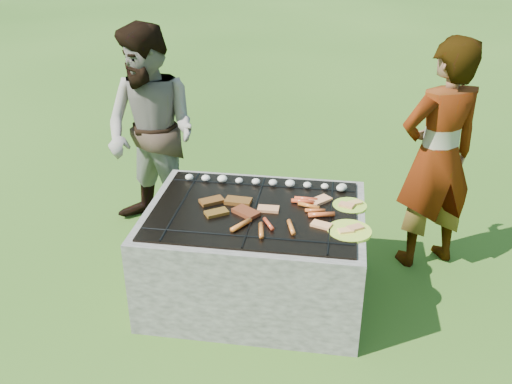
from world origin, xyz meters
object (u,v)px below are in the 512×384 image
plate_near (350,231)px  bystander (152,134)px  fire_pit (255,256)px  plate_far (350,206)px  cook (438,157)px

plate_near → bystander: size_ratio=0.16×
fire_pit → bystander: bearing=140.1°
fire_pit → plate_far: 0.66m
plate_far → plate_near: 0.30m
cook → bystander: cook is taller
fire_pit → plate_near: bearing=-16.8°
plate_far → plate_near: bearing=-89.9°
plate_near → bystander: 1.68m
fire_pit → plate_far: plate_far is taller
plate_far → cook: 0.71m
bystander → plate_near: bearing=-8.8°
plate_far → cook: size_ratio=0.17×
fire_pit → plate_near: 0.67m
fire_pit → bystander: size_ratio=0.84×
cook → bystander: bearing=-31.4°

